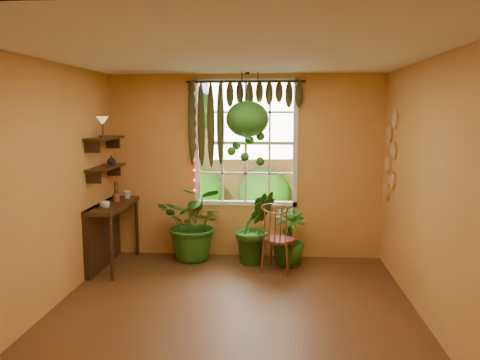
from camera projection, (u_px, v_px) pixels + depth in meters
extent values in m
plane|color=#503316|center=(231.00, 320.00, 4.87)|extent=(4.50, 4.50, 0.00)
plane|color=white|center=(230.00, 54.00, 4.49)|extent=(4.50, 4.50, 0.00)
plane|color=#D38948|center=(246.00, 167.00, 6.90)|extent=(4.00, 0.00, 4.00)
plane|color=#D38948|center=(39.00, 190.00, 4.83)|extent=(0.00, 4.50, 4.50)
plane|color=#D38948|center=(436.00, 196.00, 4.52)|extent=(0.00, 4.50, 4.50)
cube|color=white|center=(246.00, 143.00, 6.88)|extent=(1.52, 0.10, 1.86)
cube|color=white|center=(246.00, 143.00, 6.91)|extent=(1.38, 0.01, 1.78)
cylinder|color=#321F0D|center=(245.00, 82.00, 6.64)|extent=(1.70, 0.04, 0.04)
cube|color=#321F0D|center=(113.00, 206.00, 6.47)|extent=(0.40, 1.20, 0.06)
cube|color=#321F0D|center=(103.00, 235.00, 6.54)|extent=(0.08, 1.18, 0.90)
cylinder|color=#321F0D|center=(111.00, 248.00, 5.97)|extent=(0.05, 0.05, 0.86)
cylinder|color=#321F0D|center=(137.00, 227.00, 7.06)|extent=(0.05, 0.05, 0.86)
cube|color=#321F0D|center=(106.00, 167.00, 6.40)|extent=(0.25, 0.90, 0.04)
cube|color=#321F0D|center=(105.00, 138.00, 6.34)|extent=(0.25, 0.90, 0.04)
cube|color=#2B5919|center=(258.00, 197.00, 12.03)|extent=(14.00, 10.00, 0.04)
cube|color=olive|center=(255.00, 170.00, 10.12)|extent=(12.00, 0.10, 1.80)
plane|color=#7FADD5|center=(261.00, 133.00, 13.58)|extent=(12.00, 0.00, 12.00)
cylinder|color=maroon|center=(279.00, 240.00, 6.35)|extent=(0.53, 0.53, 0.04)
torus|color=maroon|center=(275.00, 208.00, 6.12)|extent=(0.38, 0.16, 0.39)
imported|color=#235015|center=(195.00, 222.00, 6.81)|extent=(1.05, 0.93, 1.12)
imported|color=#235015|center=(256.00, 227.00, 6.65)|extent=(0.70, 0.63, 1.06)
imported|color=#235015|center=(288.00, 237.00, 6.57)|extent=(0.53, 0.53, 0.81)
ellipsoid|color=black|center=(247.00, 125.00, 6.54)|extent=(0.36, 0.36, 0.21)
ellipsoid|color=#235015|center=(247.00, 119.00, 6.53)|extent=(0.60, 0.60, 0.51)
imported|color=silver|center=(105.00, 205.00, 6.11)|extent=(0.16, 0.16, 0.10)
imported|color=beige|center=(127.00, 195.00, 6.83)|extent=(0.14, 0.14, 0.11)
cylinder|color=brown|center=(116.00, 197.00, 6.60)|extent=(0.10, 0.10, 0.12)
imported|color=#B2AD99|center=(111.00, 160.00, 6.59)|extent=(0.16, 0.16, 0.13)
cylinder|color=#5A3319|center=(103.00, 136.00, 6.23)|extent=(0.09, 0.09, 0.03)
cylinder|color=#5A3319|center=(103.00, 130.00, 6.22)|extent=(0.02, 0.02, 0.17)
cone|color=slate|center=(102.00, 121.00, 6.20)|extent=(0.17, 0.17, 0.11)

